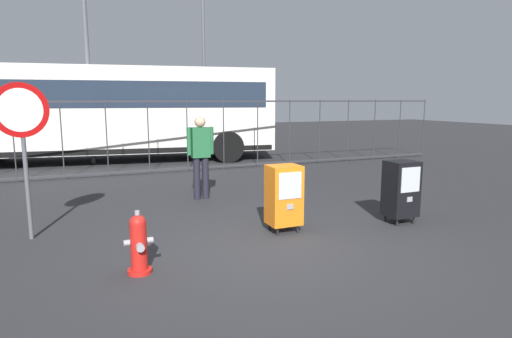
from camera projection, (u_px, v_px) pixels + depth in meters
The scene contains 10 objects.
ground_plane at pixel (270, 249), 5.77m from camera, with size 60.00×60.00×0.00m, color #262628.
fire_hydrant at pixel (139, 244), 4.93m from camera, with size 0.33×0.32×0.75m.
newspaper_box_primary at pixel (401, 189), 6.94m from camera, with size 0.48×0.42×1.02m.
newspaper_box_secondary at pixel (284, 195), 6.48m from camera, with size 0.48×0.42×1.02m.
stop_sign at pixel (22, 128), 5.95m from camera, with size 0.71×0.31×2.23m.
pedestrian at pixel (201, 153), 8.59m from camera, with size 0.55×0.22×1.67m.
fence_barrier at pixel (168, 136), 11.69m from camera, with size 18.03×0.04×2.00m.
bus_near at pixel (108, 109), 13.81m from camera, with size 10.74×3.86×3.00m.
street_light_near_left at pixel (204, 48), 19.43m from camera, with size 0.32×0.32×7.51m.
street_light_near_right at pixel (84, 3), 12.86m from camera, with size 0.32×0.32×8.53m.
Camera 1 is at (-2.31, -5.02, 1.99)m, focal length 30.14 mm.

